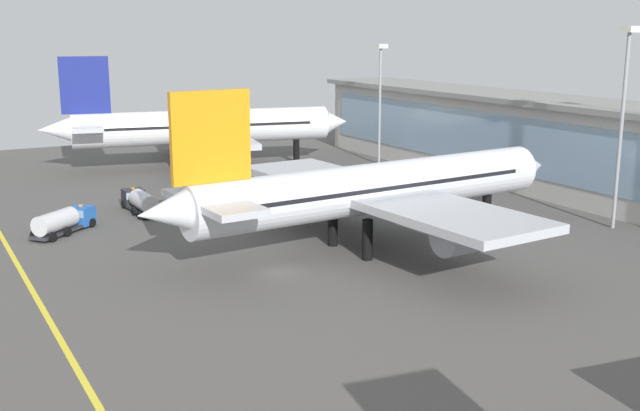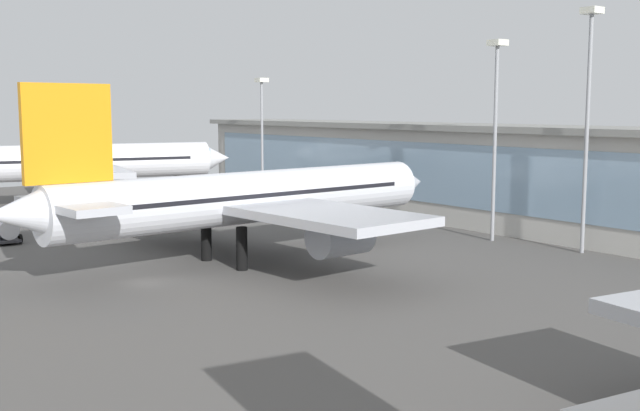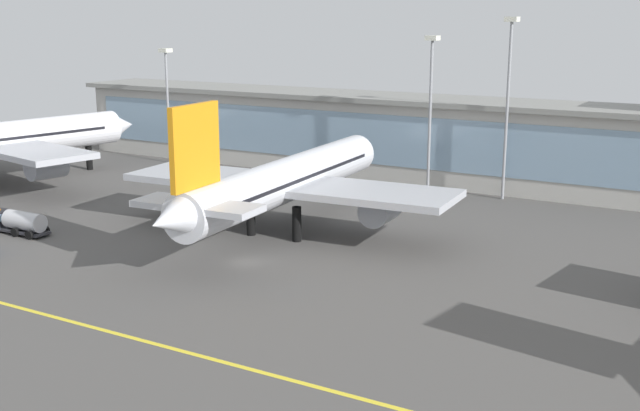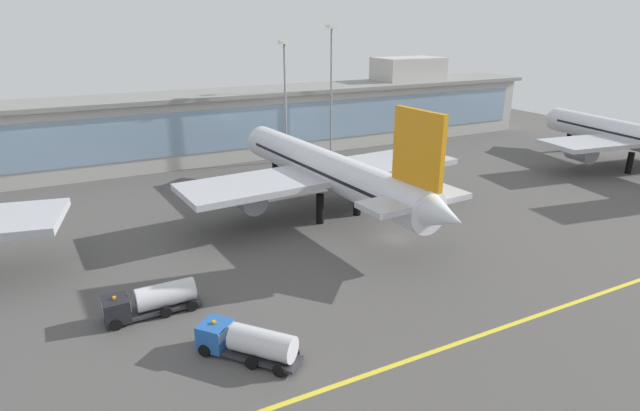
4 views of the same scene
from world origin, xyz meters
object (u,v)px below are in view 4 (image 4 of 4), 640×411
(baggage_tug_near, at_px, (245,341))
(apron_light_mast_east, at_px, (331,73))
(airliner_near_right, at_px, (328,170))
(apron_light_mast_west, at_px, (285,84))
(airliner_far_right, at_px, (633,137))
(fuel_tanker_truck, at_px, (149,301))

(baggage_tug_near, xyz_separation_m, apron_light_mast_east, (40.28, 59.32, 15.33))
(airliner_near_right, bearing_deg, apron_light_mast_west, -16.54)
(airliner_near_right, height_order, apron_light_mast_east, apron_light_mast_east)
(airliner_far_right, relative_size, apron_light_mast_east, 1.83)
(airliner_near_right, relative_size, airliner_far_right, 1.10)
(baggage_tug_near, height_order, apron_light_mast_west, apron_light_mast_west)
(apron_light_mast_west, bearing_deg, airliner_near_right, -102.43)
(airliner_far_right, relative_size, apron_light_mast_west, 2.04)
(baggage_tug_near, bearing_deg, airliner_near_right, -79.54)
(fuel_tanker_truck, height_order, baggage_tug_near, same)
(baggage_tug_near, bearing_deg, apron_light_mast_west, -67.28)
(fuel_tanker_truck, distance_m, baggage_tug_near, 12.15)
(fuel_tanker_truck, bearing_deg, apron_light_mast_east, -134.50)
(airliner_near_right, distance_m, apron_light_mast_east, 37.58)
(apron_light_mast_east, bearing_deg, airliner_far_right, -38.69)
(baggage_tug_near, bearing_deg, apron_light_mast_east, -74.56)
(apron_light_mast_west, relative_size, apron_light_mast_east, 0.90)
(airliner_far_right, distance_m, apron_light_mast_east, 59.18)
(baggage_tug_near, height_order, apron_light_mast_east, apron_light_mast_east)
(airliner_near_right, xyz_separation_m, apron_light_mast_east, (17.64, 31.52, 10.36))
(airliner_near_right, distance_m, fuel_tanker_truck, 33.79)
(airliner_far_right, distance_m, baggage_tug_near, 88.84)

